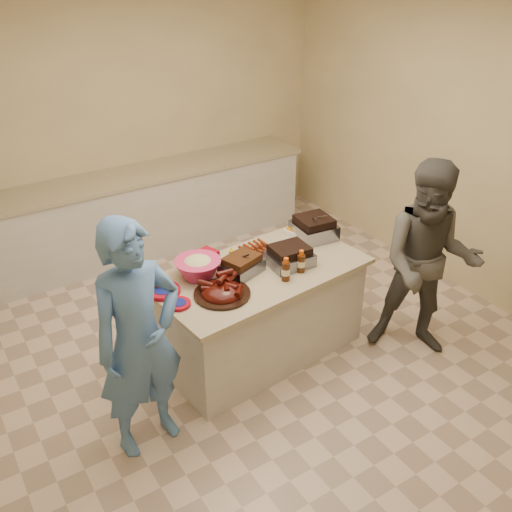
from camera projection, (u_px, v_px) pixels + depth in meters
room at (259, 352)px, 4.79m from camera, size 4.50×5.00×2.70m
back_counter at (149, 210)px, 6.18m from camera, size 3.60×0.64×0.90m
island at (259, 351)px, 4.79m from camera, size 1.76×1.05×0.80m
rib_platter at (222, 295)px, 4.09m from camera, size 0.44×0.44×0.16m
pulled_pork_tray at (242, 273)px, 4.37m from camera, size 0.36×0.32×0.09m
brisket_tray at (289, 264)px, 4.48m from camera, size 0.35×0.30×0.10m
roasting_pan at (313, 237)px, 4.88m from camera, size 0.36×0.36×0.13m
coleslaw_bowl at (199, 276)px, 4.32m from camera, size 0.39×0.39×0.24m
sausage_plate at (257, 254)px, 4.62m from camera, size 0.31×0.31×0.05m
mac_cheese_dish at (303, 234)px, 4.94m from camera, size 0.31×0.26×0.07m
bbq_bottle_a at (285, 280)px, 4.27m from camera, size 0.07×0.07×0.19m
bbq_bottle_b at (301, 272)px, 4.38m from camera, size 0.07×0.07×0.19m
mustard_bottle at (232, 260)px, 4.54m from camera, size 0.05×0.05×0.12m
sauce_bowl at (236, 259)px, 4.55m from camera, size 0.15×0.06×0.14m
plate_stack_large at (164, 293)px, 4.12m from camera, size 0.27×0.27×0.03m
plate_stack_small at (179, 305)px, 3.98m from camera, size 0.19×0.19×0.02m
plastic_cup at (159, 289)px, 4.17m from camera, size 0.10×0.09×0.09m
basket_stack at (205, 263)px, 4.49m from camera, size 0.23×0.20×0.10m
guest_blue at (151, 436)px, 3.98m from camera, size 0.83×1.74×0.40m
guest_gray at (414, 346)px, 4.85m from camera, size 1.73×1.74×0.63m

